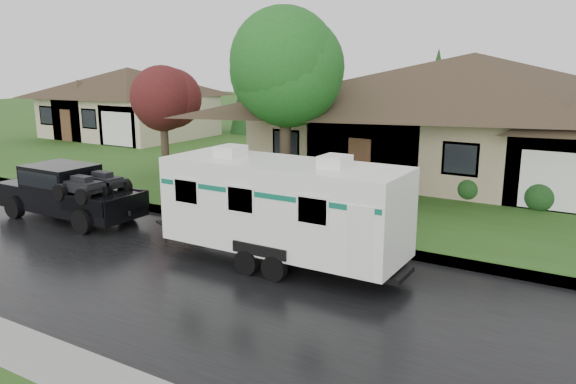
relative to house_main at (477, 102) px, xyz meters
The scene contains 11 objects.
ground 14.48m from the house_main, 99.41° to the right, with size 140.00×140.00×0.00m, color #2D4F18.
road 16.40m from the house_main, 98.24° to the right, with size 140.00×8.00×0.01m, color black.
curb 12.32m from the house_main, 101.19° to the right, with size 140.00×0.50×0.15m, color gray.
lawn 4.36m from the house_main, 153.11° to the left, with size 140.00×26.00×0.15m, color #2D4F18.
house_main is the anchor object (origin of this frame).
house_far 24.17m from the house_main, behind, with size 10.80×8.64×5.80m.
tree_left_green 9.32m from the house_main, 128.25° to the right, with size 4.29×4.29×7.09m.
tree_red 14.31m from the house_main, 151.67° to the right, with size 2.99×2.99×4.95m.
shrub_row 5.42m from the house_main, 93.69° to the right, with size 13.60×1.00×1.00m.
pickup_truck 17.63m from the house_main, 126.96° to the right, with size 5.63×2.14×1.88m.
travel_trailer 14.17m from the house_main, 96.89° to the right, with size 6.95×2.44×3.12m.
Camera 1 is at (8.15, -12.33, 5.38)m, focal length 35.00 mm.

